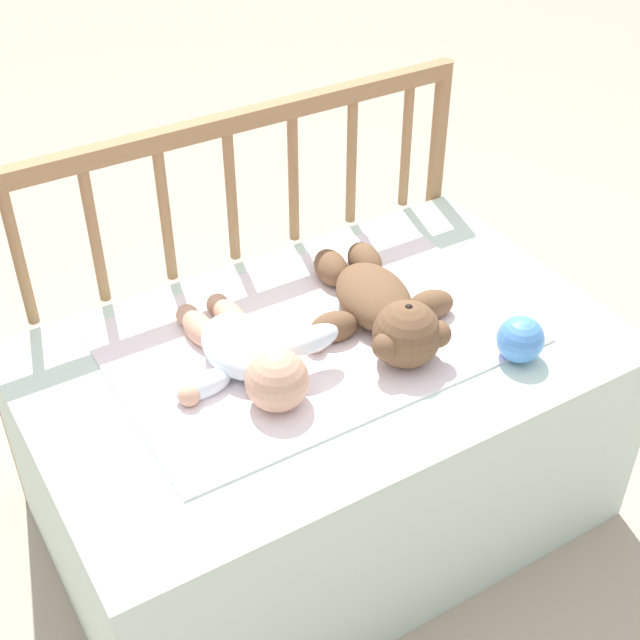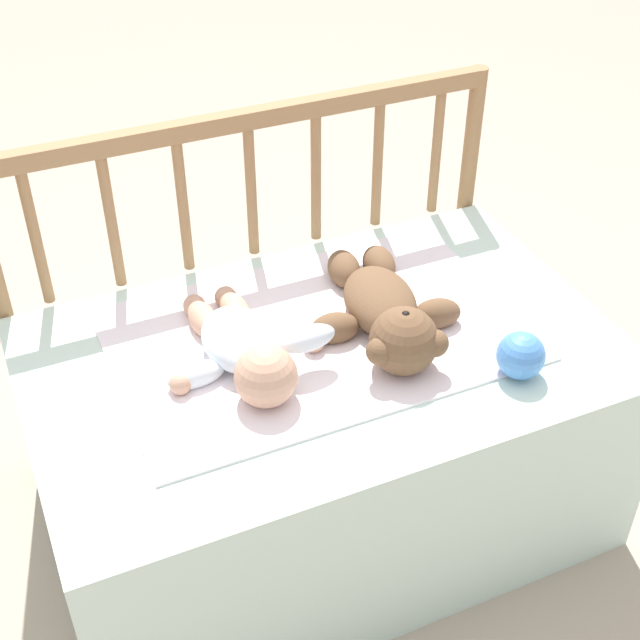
# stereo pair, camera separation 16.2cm
# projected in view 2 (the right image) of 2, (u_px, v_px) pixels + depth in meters

# --- Properties ---
(ground_plane) EXTENTS (12.00, 12.00, 0.00)m
(ground_plane) POSITION_uv_depth(u_px,v_px,m) (322.00, 511.00, 1.92)
(ground_plane) COLOR tan
(crib_mattress) EXTENTS (1.08, 0.67, 0.45)m
(crib_mattress) POSITION_uv_depth(u_px,v_px,m) (323.00, 436.00, 1.79)
(crib_mattress) COLOR silver
(crib_mattress) RESTS_ON ground_plane
(crib_rail) EXTENTS (1.08, 0.04, 0.78)m
(crib_rail) POSITION_uv_depth(u_px,v_px,m) (252.00, 215.00, 1.85)
(crib_rail) COLOR #997047
(crib_rail) RESTS_ON ground_plane
(blanket) EXTENTS (0.76, 0.49, 0.01)m
(blanket) POSITION_uv_depth(u_px,v_px,m) (316.00, 335.00, 1.68)
(blanket) COLOR white
(blanket) RESTS_ON crib_mattress
(teddy_bear) EXTENTS (0.30, 0.41, 0.13)m
(teddy_bear) POSITION_uv_depth(u_px,v_px,m) (387.00, 312.00, 1.66)
(teddy_bear) COLOR brown
(teddy_bear) RESTS_ON crib_mattress
(baby) EXTENTS (0.30, 0.36, 0.11)m
(baby) POSITION_uv_depth(u_px,v_px,m) (244.00, 347.00, 1.59)
(baby) COLOR white
(baby) RESTS_ON crib_mattress
(toy_ball) EXTENTS (0.09, 0.09, 0.09)m
(toy_ball) POSITION_uv_depth(u_px,v_px,m) (521.00, 355.00, 1.57)
(toy_ball) COLOR #4C8CDB
(toy_ball) RESTS_ON crib_mattress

